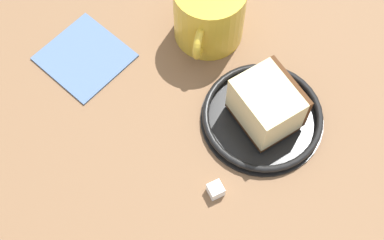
% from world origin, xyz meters
% --- Properties ---
extents(ground_plane, '(1.47, 1.47, 0.03)m').
position_xyz_m(ground_plane, '(0.00, 0.00, -0.02)').
color(ground_plane, brown).
extents(small_plate, '(0.16, 0.16, 0.02)m').
position_xyz_m(small_plate, '(-0.03, 0.02, 0.01)').
color(small_plate, black).
rests_on(small_plate, ground_plane).
extents(cake_slice, '(0.09, 0.10, 0.07)m').
position_xyz_m(cake_slice, '(-0.04, 0.02, 0.04)').
color(cake_slice, '#472814').
rests_on(cake_slice, small_plate).
extents(tea_mug, '(0.12, 0.10, 0.09)m').
position_xyz_m(tea_mug, '(-0.11, -0.12, 0.05)').
color(tea_mug, gold).
rests_on(tea_mug, ground_plane).
extents(folded_napkin, '(0.12, 0.12, 0.01)m').
position_xyz_m(folded_napkin, '(0.03, -0.24, 0.00)').
color(folded_napkin, slate).
rests_on(folded_napkin, ground_plane).
extents(sugar_cube, '(0.02, 0.02, 0.02)m').
position_xyz_m(sugar_cube, '(0.08, 0.03, 0.01)').
color(sugar_cube, white).
rests_on(sugar_cube, ground_plane).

